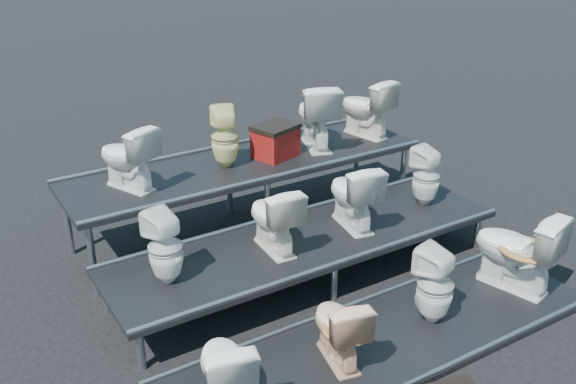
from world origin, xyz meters
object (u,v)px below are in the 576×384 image
toilet_5 (273,218)px  toilet_11 (366,107)px  toilet_2 (435,285)px  toilet_8 (127,157)px  toilet_10 (316,115)px  toilet_7 (426,176)px  toilet_9 (225,137)px  toilet_6 (353,194)px  toilet_4 (165,247)px  toilet_1 (338,327)px  toilet_3 (516,249)px  toilet_0 (225,370)px  red_crate (275,143)px

toilet_5 → toilet_11: toilet_11 is taller
toilet_2 → toilet_8: bearing=-67.6°
toilet_5 → toilet_10: toilet_10 is taller
toilet_7 → toilet_8: size_ratio=0.97×
toilet_9 → toilet_11: 1.98m
toilet_7 → toilet_9: toilet_9 is taller
toilet_10 → toilet_6: bearing=92.9°
toilet_4 → toilet_8: size_ratio=1.01×
toilet_4 → toilet_6: 2.07m
toilet_1 → toilet_9: size_ratio=0.95×
toilet_7 → toilet_3: bearing=86.0°
toilet_8 → toilet_11: 3.10m
toilet_0 → toilet_8: size_ratio=1.01×
toilet_0 → toilet_8: 2.73m
toilet_3 → toilet_9: (-1.86, 2.60, 0.72)m
toilet_4 → toilet_11: size_ratio=0.95×
toilet_6 → toilet_9: 1.58m
toilet_10 → toilet_11: size_ratio=1.09×
toilet_10 → toilet_5: bearing=63.8°
toilet_2 → toilet_7: size_ratio=1.11×
toilet_0 → toilet_1: (1.05, 0.00, -0.02)m
toilet_4 → toilet_6: size_ratio=0.96×
toilet_11 → red_crate: (-1.35, -0.04, -0.20)m
toilet_2 → toilet_3: bearing=166.0°
toilet_3 → toilet_8: 4.03m
toilet_5 → toilet_7: bearing=-176.9°
toilet_1 → toilet_9: 2.74m
toilet_4 → toilet_6: (2.07, 0.00, 0.01)m
toilet_1 → toilet_2: size_ratio=0.88×
toilet_2 → toilet_6: bearing=-105.0°
toilet_6 → toilet_11: bearing=-122.5°
toilet_0 → toilet_7: toilet_7 is taller
toilet_9 → toilet_10: size_ratio=0.86×
toilet_1 → toilet_6: size_ratio=0.91×
toilet_3 → toilet_9: bearing=-69.4°
toilet_1 → red_crate: red_crate is taller
toilet_1 → toilet_9: toilet_9 is taller
toilet_1 → red_crate: 2.79m
toilet_0 → toilet_8: (0.21, 2.60, 0.80)m
toilet_4 → toilet_9: (1.26, 1.30, 0.40)m
toilet_1 → toilet_7: 2.53m
toilet_11 → toilet_5: bearing=19.9°
toilet_6 → toilet_8: 2.37m
toilet_3 → red_crate: size_ratio=1.81×
toilet_3 → toilet_10: 2.79m
red_crate → toilet_10: bearing=-13.8°
toilet_7 → toilet_8: toilet_8 is taller
toilet_0 → toilet_2: size_ratio=0.93×
toilet_10 → toilet_11: bearing=-160.0°
toilet_3 → toilet_5: bearing=-48.0°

